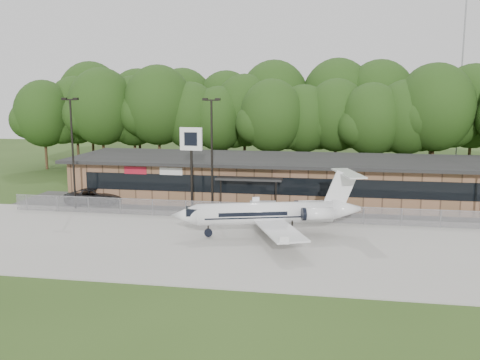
% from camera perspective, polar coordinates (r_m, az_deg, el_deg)
% --- Properties ---
extents(ground, '(160.00, 160.00, 0.00)m').
position_cam_1_polar(ground, '(31.06, -0.67, -11.05)').
color(ground, '#2B4418').
rests_on(ground, ground).
extents(apron, '(64.00, 18.00, 0.08)m').
position_cam_1_polar(apron, '(38.53, 1.52, -6.83)').
color(apron, '#9E9B93').
rests_on(apron, ground).
extents(parking_lot, '(50.00, 9.00, 0.06)m').
position_cam_1_polar(parking_lot, '(49.57, 3.46, -3.11)').
color(parking_lot, '#383835').
rests_on(parking_lot, ground).
extents(terminal, '(41.00, 11.65, 4.30)m').
position_cam_1_polar(terminal, '(53.49, 4.02, 0.18)').
color(terminal, brown).
rests_on(terminal, ground).
extents(fence, '(46.00, 0.04, 1.52)m').
position_cam_1_polar(fence, '(45.05, 2.83, -3.43)').
color(fence, gray).
rests_on(fence, ground).
extents(treeline, '(72.00, 12.00, 15.00)m').
position_cam_1_polar(treeline, '(70.84, 5.59, 6.82)').
color(treeline, '#1E3611').
rests_on(treeline, ground).
extents(radio_mast, '(0.20, 0.20, 25.00)m').
position_cam_1_polar(radio_mast, '(78.36, 22.53, 10.07)').
color(radio_mast, gray).
rests_on(radio_mast, ground).
extents(light_pole_left, '(1.55, 0.30, 10.23)m').
position_cam_1_polar(light_pole_left, '(50.99, -17.45, 3.60)').
color(light_pole_left, black).
rests_on(light_pole_left, ground).
extents(light_pole_mid, '(1.55, 0.30, 10.23)m').
position_cam_1_polar(light_pole_mid, '(46.49, -3.03, 3.48)').
color(light_pole_mid, black).
rests_on(light_pole_mid, ground).
extents(business_jet, '(14.44, 12.96, 4.90)m').
position_cam_1_polar(business_jet, '(40.23, 3.44, -3.61)').
color(business_jet, silver).
rests_on(business_jet, ground).
extents(suv, '(5.68, 2.83, 1.55)m').
position_cam_1_polar(suv, '(53.44, -15.27, -1.69)').
color(suv, '#343437').
rests_on(suv, ground).
extents(pole_sign, '(2.02, 0.35, 7.67)m').
position_cam_1_polar(pole_sign, '(47.26, -5.23, 3.42)').
color(pole_sign, black).
rests_on(pole_sign, ground).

